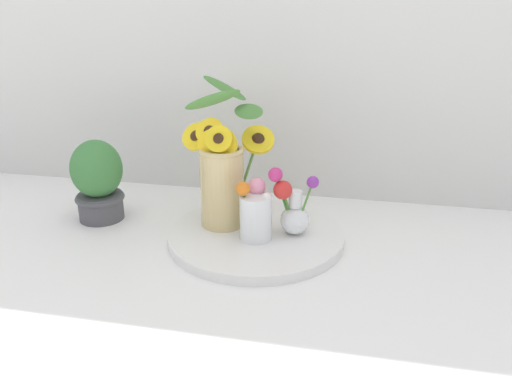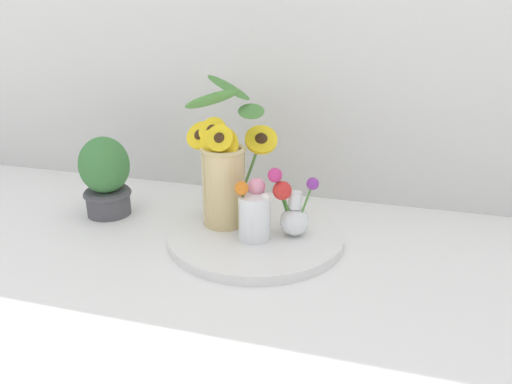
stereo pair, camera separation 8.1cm
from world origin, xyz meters
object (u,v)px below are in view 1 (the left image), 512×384
object	(u,v)px
vase_bulb_right	(292,208)
potted_plant	(98,180)
vase_small_center	(256,212)
serving_tray	(256,236)
mason_jar_sunflowers	(222,173)

from	to	relation	value
vase_bulb_right	potted_plant	xyz separation A→B (m)	(-0.51, 0.04, 0.02)
vase_small_center	potted_plant	size ratio (longest dim) A/B	0.67
serving_tray	vase_small_center	xyz separation A→B (m)	(0.01, -0.03, 0.08)
mason_jar_sunflowers	vase_bulb_right	xyz separation A→B (m)	(0.17, -0.02, -0.07)
serving_tray	potted_plant	world-z (taller)	potted_plant
mason_jar_sunflowers	vase_small_center	size ratio (longest dim) A/B	2.53
vase_small_center	vase_bulb_right	size ratio (longest dim) A/B	0.86
serving_tray	potted_plant	bearing A→B (deg)	173.92
mason_jar_sunflowers	vase_bulb_right	world-z (taller)	mason_jar_sunflowers
serving_tray	mason_jar_sunflowers	xyz separation A→B (m)	(-0.09, 0.03, 0.14)
vase_small_center	vase_bulb_right	xyz separation A→B (m)	(0.08, 0.04, 0.00)
serving_tray	mason_jar_sunflowers	world-z (taller)	mason_jar_sunflowers
serving_tray	vase_bulb_right	xyz separation A→B (m)	(0.08, 0.01, 0.08)
vase_small_center	vase_bulb_right	distance (m)	0.09
mason_jar_sunflowers	vase_small_center	xyz separation A→B (m)	(0.09, -0.06, -0.07)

